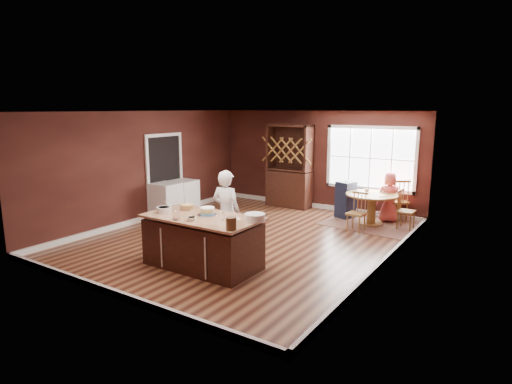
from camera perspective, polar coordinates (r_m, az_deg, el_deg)
room_shell at (r=8.97m, az=-1.37°, el=2.04°), size 7.00×7.00×7.00m
window at (r=11.40m, az=15.01°, el=4.37°), size 2.36×0.10×1.66m
doorway at (r=11.38m, az=-12.03°, el=2.08°), size 0.08×1.26×2.13m
kitchen_island at (r=7.64m, az=-7.12°, el=-6.73°), size 2.07×1.08×0.92m
dining_table at (r=10.63m, az=15.18°, el=-1.39°), size 1.24×1.24×0.75m
baker at (r=8.15m, az=-3.97°, el=-2.75°), size 0.63×0.44×1.63m
layer_cake at (r=7.55m, az=-6.50°, el=-2.57°), size 0.35×0.35×0.14m
bowl_blue at (r=7.88m, az=-12.16°, el=-2.32°), size 0.26×0.26×0.10m
bowl_yellow at (r=8.02m, az=-9.14°, el=-1.99°), size 0.26×0.26×0.10m
bowl_pink at (r=7.32m, az=-10.63°, el=-3.49°), size 0.13×0.13×0.05m
bowl_olive at (r=7.23m, az=-8.59°, el=-3.56°), size 0.17×0.17×0.06m
drinking_glass at (r=7.20m, az=-4.48°, el=-3.16°), size 0.08×0.08×0.15m
dinner_plate at (r=7.22m, az=-3.15°, el=-3.64°), size 0.27×0.27×0.02m
white_tub at (r=7.14m, az=-0.16°, el=-3.38°), size 0.35×0.35×0.12m
stoneware_crock at (r=6.62m, az=-3.33°, el=-4.22°), size 0.17×0.17×0.20m
rug at (r=10.75m, az=15.03°, el=-4.14°), size 2.27×1.84×0.01m
chair_east at (r=10.47m, az=19.40°, el=-2.23°), size 0.38×0.40×0.92m
chair_south at (r=9.97m, az=13.24°, el=-2.60°), size 0.40×0.39×0.90m
chair_north at (r=11.17m, az=18.40°, el=-0.97°), size 0.62×0.61×1.07m
seated_woman at (r=10.97m, az=17.35°, el=-0.66°), size 0.71×0.60×1.24m
high_chair at (r=11.13m, az=11.86°, el=-0.92°), size 0.50×0.50×0.98m
toddler at (r=11.15m, az=12.16°, el=0.77°), size 0.18×0.14×0.26m
table_plate at (r=10.38m, az=16.54°, el=-0.50°), size 0.19×0.19×0.01m
table_cup at (r=10.76m, az=14.58°, el=0.21°), size 0.12×0.12×0.09m
hutch at (r=12.09m, az=4.48°, el=3.47°), size 1.27×0.53×2.32m
washer at (r=11.03m, az=-11.88°, el=-1.20°), size 0.63×0.61×0.92m
dryer at (r=11.48m, az=-9.62°, el=-0.67°), size 0.62×0.60×0.90m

